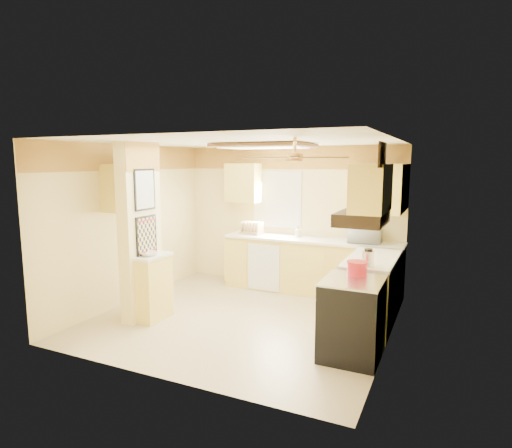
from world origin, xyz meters
The scene contains 34 objects.
floor centered at (0.00, 0.00, 0.00)m, with size 4.00×4.00×0.00m, color #D0B790.
ceiling centered at (0.00, 0.00, 2.50)m, with size 4.00×4.00×0.00m, color white.
wall_back centered at (0.00, 1.90, 1.25)m, with size 4.00×4.00×0.00m, color #F6E096.
wall_front centered at (0.00, -1.90, 1.25)m, with size 4.00×4.00×0.00m, color #F6E096.
wall_left centered at (-2.00, 0.00, 1.25)m, with size 3.80×3.80×0.00m, color #F6E096.
wall_right centered at (2.00, 0.00, 1.25)m, with size 3.80×3.80×0.00m, color #F6E096.
wallpaper_border centered at (0.00, 1.88, 2.30)m, with size 4.00×0.02×0.40m, color #FFC34B.
partition_column centered at (-1.35, -0.55, 1.25)m, with size 0.20×0.70×2.50m, color #F6E096.
partition_ledge centered at (-1.13, -0.55, 0.45)m, with size 0.25×0.55×0.90m, color #DCBF62.
ledge_top centered at (-1.13, -0.55, 0.92)m, with size 0.28×0.58×0.04m, color white.
lower_cabinets_back centered at (0.50, 1.60, 0.45)m, with size 3.00×0.60×0.90m, color #DCBF62.
lower_cabinets_right centered at (1.70, 0.60, 0.45)m, with size 0.60×1.40×0.90m, color #DCBF62.
countertop_back centered at (0.50, 1.59, 0.92)m, with size 3.04×0.64×0.04m, color white.
countertop_right centered at (1.69, 0.60, 0.92)m, with size 0.64×1.44×0.04m, color white.
dishwasher_panel centered at (-0.25, 1.29, 0.43)m, with size 0.58×0.02×0.80m, color white.
window centered at (-0.25, 1.89, 1.55)m, with size 0.92×0.02×1.02m.
upper_cab_back_left centered at (-0.85, 1.72, 1.85)m, with size 0.60×0.35×0.70m, color #DCBF62.
upper_cab_back_right centered at (1.55, 1.72, 1.85)m, with size 0.90×0.35×0.70m, color #DCBF62.
upper_cab_right centered at (1.82, 1.25, 1.85)m, with size 0.35×1.00×0.70m, color #DCBF62.
upper_cab_left_wall centered at (-1.82, -0.25, 1.85)m, with size 0.35×0.75×0.70m, color #DCBF62.
upper_cab_over_stove centered at (1.82, -0.55, 1.95)m, with size 0.35×0.76×0.52m, color #DCBF62.
stove centered at (1.67, -0.55, 0.46)m, with size 0.68×0.77×0.92m.
range_hood centered at (1.74, -0.55, 1.62)m, with size 0.50×0.76×0.14m, color black.
poster_menu centered at (-1.24, -0.55, 1.85)m, with size 0.02×0.42×0.57m.
poster_nashville centered at (-1.24, -0.55, 1.20)m, with size 0.02×0.42×0.57m.
ceiling_light_panel centered at (0.10, 0.50, 2.46)m, with size 1.35×0.95×0.06m.
ceiling_fan centered at (1.00, -0.70, 2.29)m, with size 1.15×1.15×0.26m.
vent_grate centered at (1.98, -0.90, 2.30)m, with size 0.02×0.40×0.25m, color black.
microwave centered at (1.39, 1.62, 1.08)m, with size 0.51×0.34×0.28m, color white.
bowl centered at (-1.15, -0.63, 0.97)m, with size 0.24×0.24×0.06m, color white.
dutch_oven centered at (1.67, -0.34, 1.00)m, with size 0.25×0.25×0.16m.
kettle centered at (1.73, 0.00, 1.05)m, with size 0.15×0.15×0.23m.
dish_rack centered at (-0.63, 1.62, 1.02)m, with size 0.40×0.32×0.22m.
utensil_crock centered at (0.23, 1.70, 1.00)m, with size 0.10×0.10×0.20m.
Camera 1 is at (2.63, -5.26, 2.24)m, focal length 30.00 mm.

